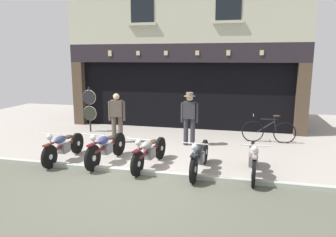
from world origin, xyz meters
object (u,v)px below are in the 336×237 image
Objects in this scene: motorcycle_left at (64,146)px; shopkeeper_center at (189,116)px; motorcycle_center_right at (199,156)px; tyre_sign_pole at (89,106)px; advert_board_near at (246,83)px; motorcycle_center_left at (106,147)px; motorcycle_right at (253,159)px; leaning_bicycle at (269,131)px; salesman_left at (117,116)px; motorcycle_center at (149,151)px.

shopkeeper_center is at bearing -141.34° from motorcycle_left.
shopkeeper_center reaches higher than motorcycle_left.
shopkeeper_center is (3.06, 2.35, 0.54)m from motorcycle_left.
tyre_sign_pole is (-4.66, 3.39, 0.57)m from motorcycle_center_right.
tyre_sign_pole is 1.80× the size of advert_board_near.
motorcycle_right is at bearing -175.87° from motorcycle_center_left.
leaning_bicycle is (0.80, -1.51, -1.47)m from advert_board_near.
salesman_left reaches higher than motorcycle_left.
motorcycle_center_left is 2.15× the size of advert_board_near.
motorcycle_center_left is 3.92m from tyre_sign_pole.
motorcycle_center_right is at bearing -36.07° from tyre_sign_pole.
shopkeeper_center is (-0.67, 2.40, 0.53)m from motorcycle_center_right.
tyre_sign_pole reaches higher than leaning_bicycle.
advert_board_near is (1.71, 2.48, 0.90)m from shopkeeper_center.
salesman_left is 0.96× the size of tyre_sign_pole.
advert_board_near is at bearing -108.68° from motorcycle_center.
salesman_left is at bearing -106.72° from motorcycle_left.
advert_board_near is at bearing -122.83° from shopkeeper_center.
motorcycle_right reaches higher than motorcycle_center_right.
leaning_bicycle is at bearing -0.22° from tyre_sign_pole.
motorcycle_center_right is 3.77m from salesman_left.
motorcycle_right is (3.79, -0.09, 0.00)m from motorcycle_center_left.
advert_board_near is at bearing -87.19° from motorcycle_right.
advert_board_near is at bearing 27.38° from leaning_bicycle.
motorcycle_center is at bearing -44.52° from tyre_sign_pole.
motorcycle_right is at bearing -29.31° from tyre_sign_pole.
motorcycle_left is at bearing -74.46° from tyre_sign_pole.
tyre_sign_pole is (-3.36, 3.30, 0.58)m from motorcycle_center.
motorcycle_center is 4.54m from leaning_bicycle.
motorcycle_left is 2.05× the size of advert_board_near.
salesman_left is 2.39m from shopkeeper_center.
leaning_bicycle is at bearing -157.11° from shopkeeper_center.
leaning_bicycle is (5.57, 3.32, -0.03)m from motorcycle_left.
shopkeeper_center is 4.11m from tyre_sign_pole.
motorcycle_center_right is (3.73, -0.05, 0.01)m from motorcycle_left.
motorcycle_center_left is 1.01× the size of motorcycle_center.
motorcycle_center_left reaches higher than motorcycle_center.
motorcycle_center is 1.31m from motorcycle_center_right.
motorcycle_center_right is 1.25× the size of salesman_left.
motorcycle_center is 2.57m from motorcycle_right.
salesman_left is (-3.05, 2.18, 0.48)m from motorcycle_center_right.
motorcycle_center is 1.02× the size of motorcycle_right.
motorcycle_center_right is 1.03× the size of motorcycle_right.
motorcycle_center_left is 2.53m from motorcycle_center_right.
motorcycle_left is 6.48m from leaning_bicycle.
advert_board_near reaches higher than motorcycle_center.
tyre_sign_pole is (-5.93, 3.33, 0.56)m from motorcycle_right.
motorcycle_center_left is 3.79m from motorcycle_right.
leaning_bicycle is (0.57, 3.30, -0.05)m from motorcycle_right.
motorcycle_center_left is 6.09m from advert_board_near.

